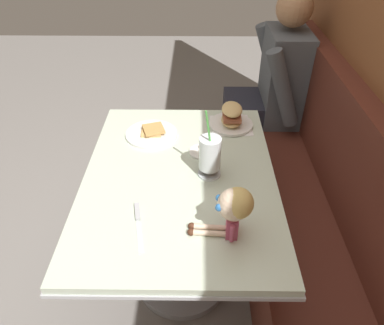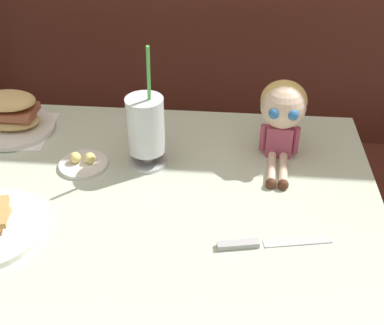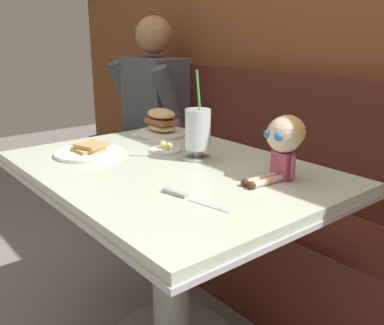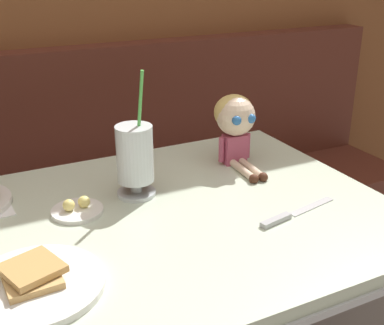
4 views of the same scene
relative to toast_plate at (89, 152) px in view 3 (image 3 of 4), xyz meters
name	(u,v)px [view 3 (image 3 of 4)]	position (x,y,z in m)	size (l,w,h in m)	color
wood_panel_wall	(331,25)	(0.30, 1.02, 0.45)	(4.40, 0.08, 2.40)	brown
booth_bench	(282,226)	(0.30, 0.78, -0.42)	(2.60, 0.48, 1.00)	#512319
diner_table	(170,219)	(0.30, 0.15, -0.21)	(1.11, 0.81, 0.74)	beige
toast_plate	(89,152)	(0.00, 0.00, 0.00)	(0.25, 0.25, 0.04)	white
milkshake_glass	(197,132)	(0.29, 0.27, 0.09)	(0.10, 0.10, 0.32)	silver
sandwich_plate	(161,124)	(-0.09, 0.39, 0.03)	(0.22, 0.22, 0.12)	white
butter_saucer	(166,149)	(0.14, 0.24, 0.00)	(0.12, 0.12, 0.04)	white
butter_knife	(184,196)	(0.56, 0.01, -0.01)	(0.23, 0.06, 0.01)	silver
seated_doll	(284,138)	(0.62, 0.34, 0.12)	(0.12, 0.22, 0.20)	#B74C6B
diner_patron	(150,108)	(-0.68, 0.73, -0.01)	(0.55, 0.48, 0.81)	#4C5156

